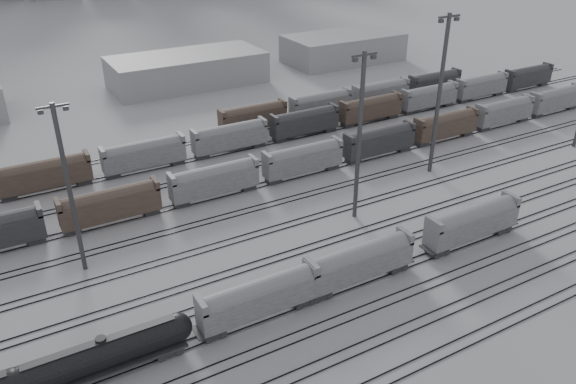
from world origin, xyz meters
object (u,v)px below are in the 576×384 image
hopper_car_a (259,296)px  light_mast_c (359,134)px  hopper_car_b (360,261)px  tank_car_b (104,354)px  hopper_car_c (472,221)px

hopper_car_a → light_mast_c: bearing=30.8°
hopper_car_b → light_mast_c: 20.08m
tank_car_b → light_mast_c: (41.80, 14.28, 11.00)m
hopper_car_a → hopper_car_b: size_ratio=0.98×
tank_car_b → light_mast_c: bearing=18.9°
tank_car_b → hopper_car_b: 32.24m
hopper_car_a → light_mast_c: size_ratio=0.57×
tank_car_b → hopper_car_b: hopper_car_b is taller
tank_car_b → hopper_car_a: hopper_car_a is taller
hopper_car_a → hopper_car_b: 14.43m
hopper_car_a → tank_car_b: bearing=180.0°
tank_car_b → hopper_car_b: size_ratio=1.26×
hopper_car_c → light_mast_c: light_mast_c is taller
tank_car_b → hopper_car_b: (32.24, 0.00, 0.62)m
hopper_car_b → tank_car_b: bearing=180.0°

